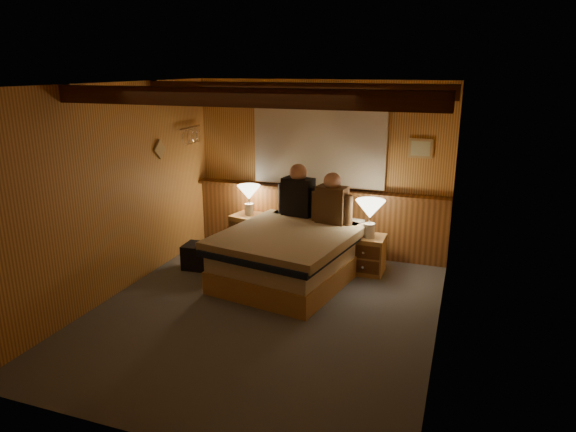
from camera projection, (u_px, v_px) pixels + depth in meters
The scene contains 19 objects.
floor at pixel (264, 312), 5.58m from camera, with size 4.20×4.20×0.00m, color #565C67.
ceiling at pixel (261, 84), 4.90m from camera, with size 4.20×4.20×0.00m, color #E0A454.
wall_back at pixel (320, 168), 7.14m from camera, with size 3.60×3.60×0.00m, color #DB9F4E.
wall_left at pixel (116, 191), 5.82m from camera, with size 4.20×4.20×0.00m, color #DB9F4E.
wall_right at pixel (446, 222), 4.66m from camera, with size 4.20×4.20×0.00m, color #DB9F4E.
wall_front at pixel (141, 284), 3.34m from camera, with size 3.60×3.60×0.00m, color #DB9F4E.
wainscot at pixel (318, 219), 7.28m from camera, with size 3.60×0.23×0.94m.
curtain_window at pixel (319, 146), 6.98m from camera, with size 2.18×0.09×1.11m.
ceiling_beams at pixel (267, 93), 5.06m from camera, with size 3.60×1.65×0.16m.
coat_rail at pixel (190, 134), 7.08m from camera, with size 0.05×0.55×0.24m.
framed_print at pixel (421, 148), 6.59m from camera, with size 0.30×0.04×0.25m.
bed at pixel (291, 254), 6.34m from camera, with size 1.73×2.08×0.64m.
nightstand_left at pixel (250, 232), 7.39m from camera, with size 0.56×0.52×0.53m.
nightstand_right at pixel (367, 254), 6.58m from camera, with size 0.45×0.41×0.49m.
lamp_left at pixel (249, 194), 7.25m from camera, with size 0.33×0.33×0.43m.
lamp_right at pixel (370, 212), 6.38m from camera, with size 0.37×0.37×0.48m.
person_left at pixel (298, 194), 6.84m from camera, with size 0.59×0.30×0.72m.
person_right at pixel (332, 202), 6.51m from camera, with size 0.55×0.27×0.68m.
duffel_bag at pixel (205, 256), 6.72m from camera, with size 0.56×0.36×0.39m.
Camera 1 is at (1.93, -4.68, 2.57)m, focal length 32.00 mm.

